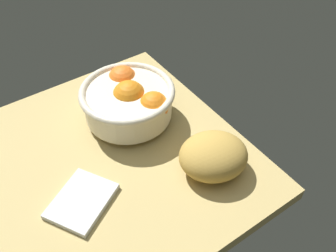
{
  "coord_description": "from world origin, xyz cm",
  "views": [
    {
      "loc": [
        8.61,
        49.47,
        61.02
      ],
      "look_at": [
        -23.57,
        3.33,
        5.0
      ],
      "focal_mm": 40.06,
      "sensor_mm": 36.0,
      "label": 1
    }
  ],
  "objects": [
    {
      "name": "ground_plane",
      "position": [
        0.0,
        0.0,
        -1.5
      ],
      "size": [
        76.83,
        58.74,
        3.0
      ],
      "primitive_type": "cube",
      "color": "tan"
    },
    {
      "name": "bread_loaf",
      "position": [
        -26.69,
        14.69,
        4.05
      ],
      "size": [
        17.51,
        16.48,
        8.1
      ],
      "primitive_type": "ellipsoid",
      "rotation": [
        0.0,
        0.0,
        5.9
      ],
      "color": "gold",
      "rests_on": "ground"
    },
    {
      "name": "napkin_folded",
      "position": [
        -1.02,
        6.92,
        0.6
      ],
      "size": [
        15.38,
        14.45,
        1.21
      ],
      "primitive_type": "cube",
      "rotation": [
        0.0,
        0.0,
        0.53
      ],
      "color": "silver",
      "rests_on": "ground"
    },
    {
      "name": "fruit_bowl",
      "position": [
        -20.87,
        -8.08,
        5.68
      ],
      "size": [
        21.36,
        21.36,
        10.42
      ],
      "color": "beige",
      "rests_on": "ground"
    }
  ]
}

